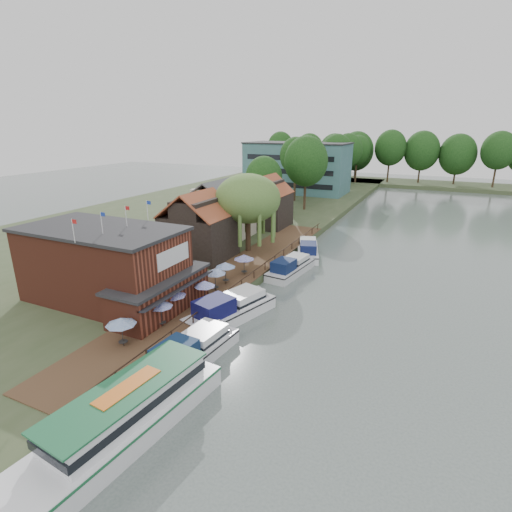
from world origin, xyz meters
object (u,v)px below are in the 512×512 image
at_px(cottage_b, 218,209).
at_px(swan, 125,434).
at_px(umbrella_1, 161,313).
at_px(cottage_c, 267,201).
at_px(hotel_block, 297,167).
at_px(cruiser_1, 231,306).
at_px(pub, 120,267).
at_px(cruiser_0, 192,347).
at_px(umbrella_2, 173,302).
at_px(umbrella_5, 226,273).
at_px(cruiser_3, 308,248).
at_px(cruiser_2, 291,265).
at_px(cottage_a, 199,225).
at_px(umbrella_0, 122,332).
at_px(umbrella_4, 215,279).
at_px(tour_boat, 121,415).
at_px(umbrella_3, 205,292).
at_px(willow, 248,213).
at_px(umbrella_6, 244,265).

distance_m(cottage_b, swan, 41.05).
bearing_deg(umbrella_1, cottage_c, 100.13).
distance_m(hotel_block, cruiser_1, 70.42).
xyz_separation_m(pub, cruiser_0, (10.86, -4.36, -3.42)).
relative_size(umbrella_2, umbrella_5, 1.03).
bearing_deg(cruiser_1, cruiser_3, 104.88).
bearing_deg(cruiser_2, umbrella_1, -96.58).
bearing_deg(cruiser_2, cruiser_1, -87.18).
bearing_deg(umbrella_1, cottage_a, 113.32).
xyz_separation_m(umbrella_0, umbrella_4, (0.80, 12.44, 0.00)).
bearing_deg(umbrella_2, cottage_a, 114.91).
xyz_separation_m(umbrella_4, tour_boat, (5.03, -18.90, -0.73)).
xyz_separation_m(cottage_b, umbrella_4, (10.59, -18.78, -2.96)).
bearing_deg(hotel_block, umbrella_1, -78.82).
height_order(cottage_b, umbrella_3, cottage_b).
bearing_deg(umbrella_3, cottage_a, 124.88).
distance_m(umbrella_4, cruiser_3, 18.73).
distance_m(cottage_c, umbrella_2, 34.81).
bearing_deg(willow, cottage_a, -131.99).
bearing_deg(cottage_a, umbrella_3, -55.12).
relative_size(cottage_a, cruiser_1, 0.79).
bearing_deg(umbrella_2, umbrella_0, -92.39).
height_order(umbrella_0, umbrella_5, same).
bearing_deg(umbrella_1, tour_boat, -63.54).
bearing_deg(umbrella_2, umbrella_4, 85.08).
height_order(umbrella_4, swan, umbrella_4).
relative_size(cottage_c, umbrella_0, 3.58).
bearing_deg(umbrella_5, tour_boat, -76.57).
bearing_deg(cruiser_1, hotel_block, 121.03).
relative_size(umbrella_2, tour_boat, 0.17).
bearing_deg(cruiser_3, cottage_c, 118.90).
height_order(umbrella_1, tour_boat, umbrella_1).
distance_m(cottage_c, cruiser_0, 40.07).
bearing_deg(cruiser_3, cruiser_0, -108.33).
height_order(umbrella_6, cruiser_2, umbrella_6).
bearing_deg(umbrella_1, swan, -63.14).
relative_size(umbrella_4, swan, 5.40).
bearing_deg(cottage_a, umbrella_2, -65.09).
xyz_separation_m(cruiser_0, cruiser_3, (-0.34, 28.85, -0.07)).
xyz_separation_m(hotel_block, cruiser_1, (18.06, -67.82, -5.81)).
bearing_deg(umbrella_3, willow, 102.92).
bearing_deg(cruiser_1, cruiser_0, -67.83).
relative_size(hotel_block, umbrella_4, 10.69).
height_order(pub, umbrella_1, pub).
relative_size(umbrella_0, umbrella_4, 1.00).
height_order(hotel_block, tour_boat, hotel_block).
xyz_separation_m(cruiser_0, cruiser_2, (0.06, 20.97, -0.08)).
relative_size(umbrella_0, umbrella_2, 0.97).
relative_size(cottage_c, willow, 0.82).
bearing_deg(umbrella_5, umbrella_4, -89.96).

